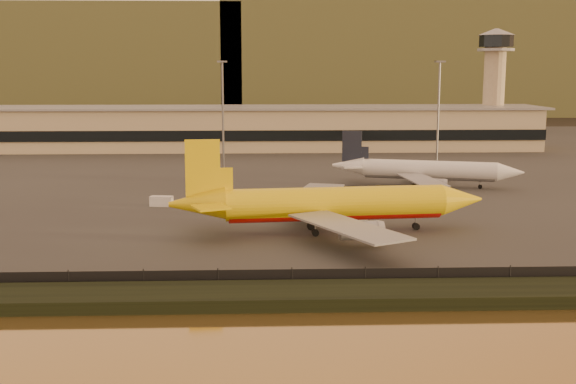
# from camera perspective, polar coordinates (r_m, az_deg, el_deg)

# --- Properties ---
(ground) EXTENTS (900.00, 900.00, 0.00)m
(ground) POSITION_cam_1_polar(r_m,az_deg,el_deg) (91.64, -1.30, -5.35)
(ground) COLOR black
(ground) RESTS_ON ground
(embankment) EXTENTS (320.00, 7.00, 1.40)m
(embankment) POSITION_cam_1_polar(r_m,az_deg,el_deg) (75.14, -1.10, -8.22)
(embankment) COLOR black
(embankment) RESTS_ON ground
(tarmac) EXTENTS (320.00, 220.00, 0.20)m
(tarmac) POSITION_cam_1_polar(r_m,az_deg,el_deg) (185.00, -1.77, 2.36)
(tarmac) COLOR #2D2D2D
(tarmac) RESTS_ON ground
(perimeter_fence) EXTENTS (300.00, 0.05, 2.20)m
(perimeter_fence) POSITION_cam_1_polar(r_m,az_deg,el_deg) (78.78, -1.16, -6.90)
(perimeter_fence) COLOR black
(perimeter_fence) RESTS_ON tarmac
(terminal_building) EXTENTS (202.00, 25.00, 12.60)m
(terminal_building) POSITION_cam_1_polar(r_m,az_deg,el_deg) (215.15, -5.73, 5.00)
(terminal_building) COLOR tan
(terminal_building) RESTS_ON tarmac
(control_tower) EXTENTS (11.20, 11.20, 35.50)m
(control_tower) POSITION_cam_1_polar(r_m,az_deg,el_deg) (230.77, 16.00, 8.83)
(control_tower) COLOR tan
(control_tower) RESTS_ON tarmac
(apron_light_masts) EXTENTS (152.20, 12.20, 25.40)m
(apron_light_masts) POSITION_cam_1_polar(r_m,az_deg,el_deg) (164.48, 3.53, 6.88)
(apron_light_masts) COLOR slate
(apron_light_masts) RESTS_ON tarmac
(distant_hills) EXTENTS (470.00, 160.00, 70.00)m
(distant_hills) POSITION_cam_1_polar(r_m,az_deg,el_deg) (428.97, -4.87, 10.72)
(distant_hills) COLOR brown
(distant_hills) RESTS_ON ground
(dhl_cargo_jet) EXTENTS (46.45, 45.28, 13.86)m
(dhl_cargo_jet) POSITION_cam_1_polar(r_m,az_deg,el_deg) (104.96, 3.32, -0.99)
(dhl_cargo_jet) COLOR yellow
(dhl_cargo_jet) RESTS_ON tarmac
(white_narrowbody_jet) EXTENTS (37.74, 36.01, 11.02)m
(white_narrowbody_jet) POSITION_cam_1_polar(r_m,az_deg,el_deg) (148.50, 10.82, 1.68)
(white_narrowbody_jet) COLOR white
(white_narrowbody_jet) RESTS_ON tarmac
(gse_vehicle_yellow) EXTENTS (3.89, 1.80, 1.74)m
(gse_vehicle_yellow) POSITION_cam_1_polar(r_m,az_deg,el_deg) (120.40, 1.81, -1.17)
(gse_vehicle_yellow) COLOR yellow
(gse_vehicle_yellow) RESTS_ON tarmac
(gse_vehicle_white) EXTENTS (4.07, 2.27, 1.74)m
(gse_vehicle_white) POSITION_cam_1_polar(r_m,az_deg,el_deg) (127.37, -9.97, -0.71)
(gse_vehicle_white) COLOR white
(gse_vehicle_white) RESTS_ON tarmac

